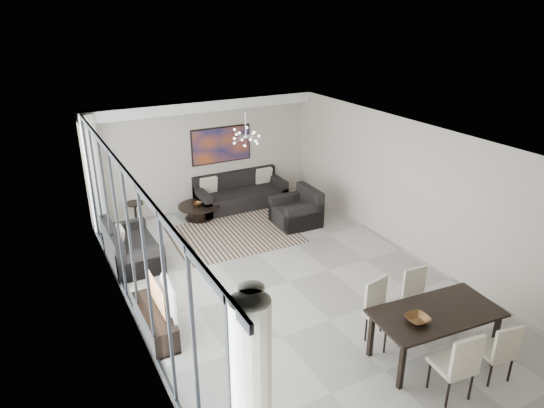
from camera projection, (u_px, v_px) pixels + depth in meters
room_shell at (310, 210)px, 9.27m from camera, size 6.00×9.00×2.90m
window_wall at (136, 247)px, 7.81m from camera, size 0.37×8.95×2.90m
soffit at (204, 106)px, 12.07m from camera, size 5.98×0.40×0.26m
painting at (221, 145)px, 12.85m from camera, size 1.68×0.04×0.98m
chandelier at (246, 137)px, 10.89m from camera, size 0.66×0.66×0.71m
rug at (234, 235)px, 11.58m from camera, size 3.00×2.36×0.01m
coffee_table at (199, 211)px, 12.41m from camera, size 1.04×1.04×0.37m
bowl_coffee at (197, 204)px, 12.31m from camera, size 0.27×0.27×0.08m
sofa_main at (240, 195)px, 13.19m from camera, size 2.42×0.99×0.88m
loveseat at (130, 250)px, 10.26m from camera, size 0.95×1.70×0.85m
armchair at (297, 212)px, 12.09m from camera, size 1.04×1.09×0.89m
side_table at (135, 210)px, 11.98m from camera, size 0.43×0.43×0.59m
tv_console at (155, 321)px, 8.04m from camera, size 0.40×1.44×0.45m
television at (163, 295)px, 7.86m from camera, size 0.24×0.98×0.56m
dining_table at (436, 316)px, 7.31m from camera, size 2.05×1.16×0.82m
dining_chair_sw at (459, 362)px, 6.52m from camera, size 0.56×0.56×1.09m
dining_chair_se at (500, 349)px, 6.89m from camera, size 0.52×0.52×0.98m
dining_chair_nw at (380, 307)px, 7.75m from camera, size 0.57×0.57×1.07m
dining_chair_ne at (417, 292)px, 8.23m from camera, size 0.49×0.49×0.99m
bowl_dining at (418, 319)px, 7.04m from camera, size 0.35×0.35×0.08m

